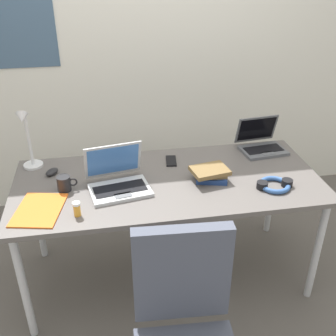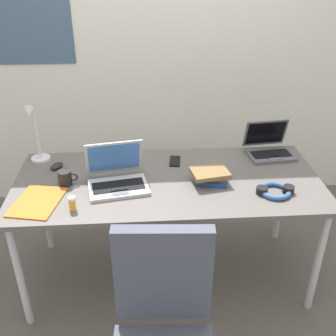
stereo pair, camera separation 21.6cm
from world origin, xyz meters
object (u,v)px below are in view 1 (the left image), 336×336
at_px(book_stack, 211,174).
at_px(desk_lamp, 28,140).
at_px(laptop_back_right, 261,144).
at_px(pill_bottle, 77,209).
at_px(paper_folder_by_keyboard, 39,210).
at_px(headphones, 275,185).
at_px(laptop_mid_desk, 118,181).
at_px(computer_mouse, 52,172).
at_px(cell_phone, 171,161).
at_px(coffee_mug, 64,184).

bearing_deg(book_stack, desk_lamp, 163.02).
xyz_separation_m(laptop_back_right, pill_bottle, (-1.20, -0.56, -0.00)).
distance_m(book_stack, paper_folder_by_keyboard, 0.98).
bearing_deg(headphones, laptop_mid_desk, 170.62).
bearing_deg(headphones, computer_mouse, 163.70).
bearing_deg(book_stack, cell_phone, 125.43).
relative_size(pill_bottle, book_stack, 0.34).
bearing_deg(laptop_back_right, book_stack, -143.02).
xyz_separation_m(laptop_back_right, headphones, (-0.10, -0.47, -0.03)).
distance_m(cell_phone, book_stack, 0.33).
bearing_deg(coffee_mug, desk_lamp, 125.89).
distance_m(computer_mouse, book_stack, 0.95).
bearing_deg(pill_bottle, headphones, 4.45).
distance_m(laptop_mid_desk, cell_phone, 0.44).
relative_size(laptop_back_right, book_stack, 1.34).
relative_size(cell_phone, paper_folder_by_keyboard, 0.44).
relative_size(computer_mouse, cell_phone, 0.71).
distance_m(laptop_back_right, coffee_mug, 1.31).
bearing_deg(book_stack, pill_bottle, -163.52).
xyz_separation_m(pill_bottle, book_stack, (0.76, 0.23, 0.00)).
distance_m(laptop_mid_desk, book_stack, 0.54).
bearing_deg(cell_phone, book_stack, -47.17).
relative_size(cell_phone, headphones, 0.64).
height_order(laptop_back_right, headphones, laptop_back_right).
bearing_deg(coffee_mug, computer_mouse, 113.61).
distance_m(laptop_mid_desk, pill_bottle, 0.32).
relative_size(desk_lamp, paper_folder_by_keyboard, 1.29).
bearing_deg(desk_lamp, computer_mouse, -36.60).
relative_size(pill_bottle, coffee_mug, 0.70).
xyz_separation_m(desk_lamp, book_stack, (1.05, -0.32, -0.16)).
relative_size(headphones, book_stack, 0.92).
xyz_separation_m(paper_folder_by_keyboard, coffee_mug, (0.13, 0.18, 0.04)).
xyz_separation_m(desk_lamp, computer_mouse, (0.12, -0.09, -0.18)).
relative_size(laptop_mid_desk, paper_folder_by_keyboard, 1.21).
height_order(laptop_back_right, book_stack, laptop_back_right).
relative_size(computer_mouse, book_stack, 0.41).
bearing_deg(laptop_back_right, coffee_mug, -166.84).
height_order(headphones, coffee_mug, coffee_mug).
bearing_deg(cell_phone, headphones, -30.15).
bearing_deg(desk_lamp, paper_folder_by_keyboard, -79.90).
height_order(laptop_back_right, coffee_mug, laptop_back_right).
distance_m(headphones, coffee_mug, 1.19).
bearing_deg(book_stack, computer_mouse, 166.10).
height_order(laptop_back_right, computer_mouse, laptop_back_right).
distance_m(desk_lamp, coffee_mug, 0.39).
xyz_separation_m(book_stack, paper_folder_by_keyboard, (-0.96, -0.15, -0.04)).
distance_m(laptop_back_right, pill_bottle, 1.33).
bearing_deg(laptop_back_right, headphones, -101.94).
distance_m(headphones, pill_bottle, 1.11).
relative_size(desk_lamp, pill_bottle, 5.07).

